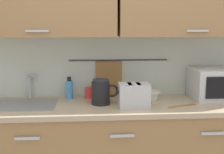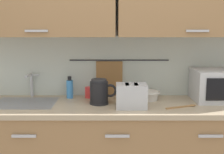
{
  "view_description": "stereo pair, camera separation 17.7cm",
  "coord_description": "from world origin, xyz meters",
  "px_view_note": "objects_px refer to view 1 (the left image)",
  "views": [
    {
      "loc": [
        -0.22,
        -2.0,
        1.54
      ],
      "look_at": [
        -0.05,
        0.33,
        1.12
      ],
      "focal_mm": 45.85,
      "sensor_mm": 36.0,
      "label": 1
    },
    {
      "loc": [
        -0.04,
        -2.0,
        1.54
      ],
      "look_at": [
        -0.05,
        0.33,
        1.12
      ],
      "focal_mm": 45.85,
      "sensor_mm": 36.0,
      "label": 2
    }
  ],
  "objects_px": {
    "microwave": "(218,84)",
    "mug_near_sink": "(90,93)",
    "dish_soap_bottle": "(69,89)",
    "toaster": "(134,95)",
    "mixing_bowl": "(148,94)",
    "wooden_spoon": "(186,105)",
    "electric_kettle": "(101,92)"
  },
  "relations": [
    {
      "from": "mug_near_sink",
      "to": "mixing_bowl",
      "type": "relative_size",
      "value": 0.56
    },
    {
      "from": "dish_soap_bottle",
      "to": "toaster",
      "type": "distance_m",
      "value": 0.61
    },
    {
      "from": "electric_kettle",
      "to": "mixing_bowl",
      "type": "height_order",
      "value": "electric_kettle"
    },
    {
      "from": "wooden_spoon",
      "to": "microwave",
      "type": "bearing_deg",
      "value": 30.47
    },
    {
      "from": "dish_soap_bottle",
      "to": "mug_near_sink",
      "type": "xyz_separation_m",
      "value": [
        0.18,
        0.01,
        -0.04
      ]
    },
    {
      "from": "electric_kettle",
      "to": "mug_near_sink",
      "type": "xyz_separation_m",
      "value": [
        -0.1,
        0.21,
        -0.05
      ]
    },
    {
      "from": "electric_kettle",
      "to": "dish_soap_bottle",
      "type": "bearing_deg",
      "value": 144.67
    },
    {
      "from": "wooden_spoon",
      "to": "mug_near_sink",
      "type": "bearing_deg",
      "value": 158.52
    },
    {
      "from": "electric_kettle",
      "to": "mixing_bowl",
      "type": "xyz_separation_m",
      "value": [
        0.42,
        0.13,
        -0.06
      ]
    },
    {
      "from": "electric_kettle",
      "to": "wooden_spoon",
      "type": "height_order",
      "value": "electric_kettle"
    },
    {
      "from": "microwave",
      "to": "mug_near_sink",
      "type": "height_order",
      "value": "microwave"
    },
    {
      "from": "mug_near_sink",
      "to": "mixing_bowl",
      "type": "xyz_separation_m",
      "value": [
        0.52,
        -0.08,
        -0.0
      ]
    },
    {
      "from": "electric_kettle",
      "to": "wooden_spoon",
      "type": "relative_size",
      "value": 0.85
    },
    {
      "from": "electric_kettle",
      "to": "dish_soap_bottle",
      "type": "xyz_separation_m",
      "value": [
        -0.28,
        0.2,
        -0.01
      ]
    },
    {
      "from": "microwave",
      "to": "mug_near_sink",
      "type": "xyz_separation_m",
      "value": [
        -1.14,
        0.1,
        -0.09
      ]
    },
    {
      "from": "dish_soap_bottle",
      "to": "mug_near_sink",
      "type": "height_order",
      "value": "dish_soap_bottle"
    },
    {
      "from": "toaster",
      "to": "wooden_spoon",
      "type": "height_order",
      "value": "toaster"
    },
    {
      "from": "microwave",
      "to": "toaster",
      "type": "distance_m",
      "value": 0.81
    },
    {
      "from": "electric_kettle",
      "to": "mug_near_sink",
      "type": "distance_m",
      "value": 0.24
    },
    {
      "from": "microwave",
      "to": "mixing_bowl",
      "type": "distance_m",
      "value": 0.63
    },
    {
      "from": "dish_soap_bottle",
      "to": "mug_near_sink",
      "type": "bearing_deg",
      "value": 4.55
    },
    {
      "from": "microwave",
      "to": "electric_kettle",
      "type": "xyz_separation_m",
      "value": [
        -1.04,
        -0.11,
        -0.03
      ]
    },
    {
      "from": "dish_soap_bottle",
      "to": "toaster",
      "type": "height_order",
      "value": "dish_soap_bottle"
    },
    {
      "from": "dish_soap_bottle",
      "to": "wooden_spoon",
      "type": "xyz_separation_m",
      "value": [
        0.96,
        -0.29,
        -0.08
      ]
    },
    {
      "from": "mixing_bowl",
      "to": "toaster",
      "type": "bearing_deg",
      "value": -123.83
    },
    {
      "from": "dish_soap_bottle",
      "to": "toaster",
      "type": "xyz_separation_m",
      "value": [
        0.53,
        -0.31,
        0.01
      ]
    },
    {
      "from": "mixing_bowl",
      "to": "wooden_spoon",
      "type": "height_order",
      "value": "mixing_bowl"
    },
    {
      "from": "mug_near_sink",
      "to": "toaster",
      "type": "distance_m",
      "value": 0.48
    },
    {
      "from": "microwave",
      "to": "mug_near_sink",
      "type": "bearing_deg",
      "value": 175.03
    },
    {
      "from": "mixing_bowl",
      "to": "wooden_spoon",
      "type": "distance_m",
      "value": 0.35
    },
    {
      "from": "dish_soap_bottle",
      "to": "mixing_bowl",
      "type": "bearing_deg",
      "value": -5.25
    },
    {
      "from": "mixing_bowl",
      "to": "toaster",
      "type": "relative_size",
      "value": 0.84
    }
  ]
}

